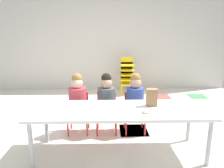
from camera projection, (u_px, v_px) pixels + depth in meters
The scene contains 10 objects.
ground_plane at pixel (105, 131), 3.22m from camera, with size 6.61×5.27×0.02m.
back_wall at pixel (105, 39), 5.46m from camera, with size 6.61×0.10×2.74m, color beige.
craft_table at pixel (120, 112), 2.49m from camera, with size 2.14×0.70×0.59m.
seated_child_near_camera at pixel (78, 98), 3.03m from camera, with size 0.34×0.34×0.92m.
seated_child_middle_seat at pixel (106, 98), 3.04m from camera, with size 0.32×0.31×0.92m.
seated_child_far_right at pixel (135, 98), 3.05m from camera, with size 0.32×0.32×0.92m.
kid_chair_yellow_stack at pixel (127, 74), 5.15m from camera, with size 0.32×0.30×0.92m.
paper_bag_brown at pixel (152, 97), 2.56m from camera, with size 0.13×0.09×0.22m, color #9E754C.
paper_plate_near_edge at pixel (146, 113), 2.33m from camera, with size 0.18×0.18×0.01m, color white.
donut_powdered_on_plate at pixel (146, 111), 2.33m from camera, with size 0.11×0.11×0.03m, color white.
Camera 1 is at (0.04, -2.96, 1.46)m, focal length 32.79 mm.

